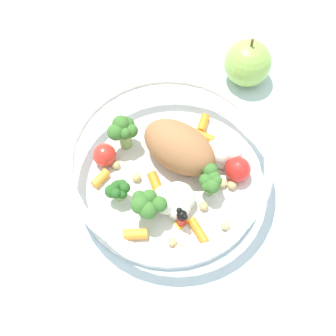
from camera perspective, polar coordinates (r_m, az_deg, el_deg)
name	(u,v)px	position (r m, az deg, el deg)	size (l,w,h in m)	color
ground_plane	(169,180)	(0.61, 0.10, -1.47)	(2.40, 2.40, 0.00)	silver
food_container	(173,166)	(0.58, 0.65, 0.21)	(0.25, 0.25, 0.07)	white
loose_apple	(248,63)	(0.69, 9.54, 12.34)	(0.07, 0.07, 0.08)	#8CB74C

